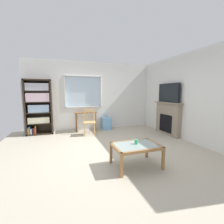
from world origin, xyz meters
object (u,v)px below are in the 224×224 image
Objects in this scene: fireplace at (168,118)px; sippy_cup at (136,142)px; wooden_chair at (89,122)px; tv at (169,93)px; bookshelf at (38,105)px; desk_under_window at (86,116)px; coffee_table at (136,148)px; plastic_drawer_unit at (106,123)px.

sippy_cup is (-2.18, -1.77, -0.08)m from fireplace.
wooden_chair is 2.98m from tv.
tv is 2.96m from sippy_cup.
bookshelf is at bearing 159.98° from wooden_chair.
bookshelf reaches higher than wooden_chair.
desk_under_window is 0.88× the size of coffee_table.
bookshelf is 1.72m from desk_under_window.
fireplace is 1.20× the size of tv.
plastic_drawer_unit is 2.40m from fireplace.
desk_under_window is at bearing 99.87° from sippy_cup.
tv reaches higher than fireplace.
fireplace is (1.89, -1.43, 0.33)m from plastic_drawer_unit.
wooden_chair is at bearing -20.02° from bookshelf.
wooden_chair is 0.97× the size of coffee_table.
wooden_chair is 1.77× the size of plastic_drawer_unit.
fireplace is at bearing -18.74° from bookshelf.
tv is (2.71, -1.38, 0.89)m from desk_under_window.
coffee_table is 10.33× the size of sippy_cup.
plastic_drawer_unit is at bearing 35.79° from wooden_chair.
desk_under_window is at bearing 99.30° from coffee_table.
bookshelf is 4.01m from coffee_table.
fireplace reaches higher than plastic_drawer_unit.
wooden_chair is 10.00× the size of sippy_cup.
sippy_cup is at bearing -95.11° from plastic_drawer_unit.
wooden_chair is 0.71× the size of fireplace.
desk_under_window is at bearing -3.69° from bookshelf.
tv is at bearing 180.00° from fireplace.
plastic_drawer_unit is (0.78, 0.56, -0.21)m from wooden_chair.
tv reaches higher than wooden_chair.
wooden_chair is at bearing 99.99° from coffee_table.
bookshelf is 3.86× the size of plastic_drawer_unit.
tv is (1.88, -1.43, 1.24)m from plastic_drawer_unit.
coffee_table is (0.47, -2.68, -0.07)m from wooden_chair.
fireplace is 2.86m from coffee_table.
wooden_chair is 2.82m from fireplace.
sippy_cup is (2.20, -3.25, -0.56)m from bookshelf.
bookshelf is 1.91m from wooden_chair.
bookshelf is 2.18× the size of wooden_chair.
wooden_chair reaches higher than desk_under_window.
bookshelf is 4.65m from fireplace.
fireplace reaches higher than desk_under_window.
tv is at bearing -37.32° from plastic_drawer_unit.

